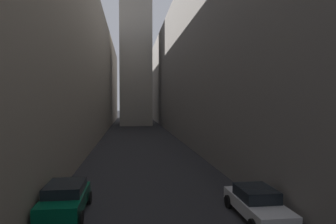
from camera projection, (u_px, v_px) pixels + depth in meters
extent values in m
plane|color=#232326|center=(139.00, 138.00, 43.01)|extent=(264.00, 264.00, 0.00)
cube|color=gray|center=(62.00, 70.00, 43.22)|extent=(11.30, 108.00, 19.97)
cube|color=slate|center=(213.00, 67.00, 46.10)|extent=(12.26, 108.00, 21.53)
cube|color=gray|center=(135.00, 5.00, 66.89)|extent=(7.15, 7.15, 54.38)
cube|color=#05472D|center=(65.00, 201.00, 13.92)|extent=(1.83, 4.07, 0.69)
cube|color=black|center=(65.00, 188.00, 14.00)|extent=(1.68, 2.24, 0.48)
cylinder|color=black|center=(53.00, 199.00, 15.19)|extent=(0.22, 0.65, 0.65)
cylinder|color=black|center=(89.00, 198.00, 15.42)|extent=(0.22, 0.65, 0.65)
cylinder|color=black|center=(35.00, 221.00, 12.45)|extent=(0.22, 0.65, 0.65)
cylinder|color=black|center=(80.00, 219.00, 12.68)|extent=(0.22, 0.65, 0.65)
cube|color=silver|center=(257.00, 206.00, 13.44)|extent=(1.67, 4.46, 0.57)
cube|color=black|center=(256.00, 193.00, 13.54)|extent=(1.54, 2.01, 0.52)
cylinder|color=black|center=(228.00, 202.00, 14.85)|extent=(0.22, 0.64, 0.64)
cylinder|color=black|center=(260.00, 200.00, 15.06)|extent=(0.22, 0.64, 0.64)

